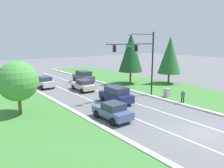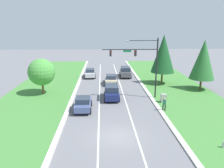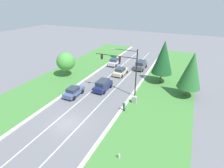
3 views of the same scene
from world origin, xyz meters
name	(u,v)px [view 3 (image 3 of 3)]	position (x,y,z in m)	size (l,w,h in m)	color
ground_plane	(68,123)	(0.00, 0.00, 0.00)	(160.00, 160.00, 0.00)	slate
curb_strip_right	(104,135)	(5.65, 0.00, 0.07)	(0.50, 90.00, 0.15)	beige
curb_strip_left	(37,113)	(-5.65, 0.00, 0.07)	(0.50, 90.00, 0.15)	beige
grass_verge_right	(144,148)	(10.90, 0.00, 0.04)	(10.00, 90.00, 0.08)	#427F38
grass_verge_left	(13,105)	(-10.90, 0.00, 0.04)	(10.00, 90.00, 0.08)	#427F38
lane_stripe_inner_left	(57,120)	(-1.80, 0.00, 0.00)	(0.14, 81.00, 0.01)	white
lane_stripe_inner_right	(78,127)	(1.80, 0.00, 0.00)	(0.14, 81.00, 0.01)	white
traffic_signal_mast	(125,65)	(4.11, 11.07, 5.61)	(7.63, 0.41, 8.48)	black
silver_sedan	(114,62)	(-3.76, 24.73, 0.90)	(2.26, 4.66, 1.77)	silver
navy_suv	(103,85)	(-0.05, 10.94, 1.02)	(2.21, 4.56, 2.00)	navy
graphite_suv	(141,65)	(3.36, 24.67, 1.08)	(2.31, 4.83, 2.08)	#4C4C51
slate_blue_sedan	(74,91)	(-3.75, 6.78, 0.86)	(2.09, 4.26, 1.69)	#475684
champagne_sedan	(121,71)	(0.21, 19.26, 0.84)	(2.28, 4.73, 1.66)	beige
utility_cabinet	(134,100)	(6.82, 8.90, 0.62)	(0.70, 0.60, 1.24)	#9E9E99
pedestrian	(124,106)	(6.09, 5.99, 0.94)	(0.43, 0.33, 1.69)	black
fire_hydrant	(119,156)	(8.78, -2.56, 0.34)	(0.34, 0.20, 0.70)	#B7B7BC
conifer_near_right_tree	(163,57)	(9.25, 18.80, 5.41)	(4.07, 4.07, 8.68)	brown
oak_near_left_tree	(66,62)	(-10.32, 13.55, 3.44)	(3.98, 3.98, 5.43)	brown
conifer_far_right_tree	(191,70)	(14.53, 14.83, 4.93)	(3.88, 3.88, 8.05)	brown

